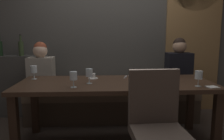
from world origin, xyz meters
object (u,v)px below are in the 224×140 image
espresso_cup (93,76)px  dessert_plate (137,76)px  dining_table (116,89)px  wine_glass_center_back (34,70)px  diner_redhead (41,69)px  wine_glass_end_right (199,76)px  chair_near_side (157,120)px  wine_glass_far_left (73,77)px  diner_bearded (179,66)px  wine_bottle_pale_label (21,48)px  wine_bottle_dark_red (0,48)px  banquette_bench (113,106)px  wine_glass_end_left (89,73)px  fork_on_table (125,77)px

espresso_cup → dessert_plate: bearing=6.4°
dining_table → espresso_cup: (-0.27, 0.21, 0.11)m
espresso_cup → wine_glass_center_back: bearing=179.9°
diner_redhead → wine_glass_end_right: 2.11m
chair_near_side → dessert_plate: 1.01m
wine_glass_center_back → wine_glass_far_left: same height
diner_bearded → wine_bottle_pale_label: wine_bottle_pale_label is taller
wine_glass_far_left → dessert_plate: bearing=35.1°
wine_bottle_dark_red → espresso_cup: (1.45, -0.83, -0.30)m
banquette_bench → wine_glass_end_left: wine_glass_end_left is taller
wine_glass_end_right → dessert_plate: (-0.56, 0.53, -0.10)m
diner_redhead → wine_glass_center_back: size_ratio=4.42×
wine_glass_end_left → espresso_cup: wine_glass_end_left is taller
wine_glass_end_left → wine_glass_center_back: (-0.68, 0.28, 0.00)m
dining_table → chair_near_side: 0.79m
banquette_bench → espresso_cup: size_ratio=20.83×
wine_glass_end_right → diner_redhead: bearing=152.2°
dining_table → wine_glass_center_back: 1.02m
dining_table → diner_redhead: (-1.02, 0.72, 0.14)m
diner_bearded → espresso_cup: 1.34m
wine_glass_end_left → fork_on_table: 0.57m
wine_glass_center_back → dining_table: bearing=-12.2°
wine_bottle_pale_label → dessert_plate: size_ratio=1.72×
wine_bottle_pale_label → chair_near_side: bearing=-45.8°
wine_glass_center_back → chair_near_side: bearing=-36.2°
diner_bearded → dessert_plate: size_ratio=4.11×
dining_table → banquette_bench: bearing=90.0°
diner_redhead → fork_on_table: bearing=-20.5°
wine_glass_center_back → dessert_plate: bearing=2.7°
wine_bottle_pale_label → wine_glass_far_left: bearing=-53.2°
dining_table → diner_bearded: bearing=36.0°
wine_bottle_dark_red → diner_redhead: bearing=-24.6°
wine_glass_center_back → dessert_plate: 1.27m
chair_near_side → wine_glass_center_back: (-1.27, 0.93, 0.29)m
wine_bottle_pale_label → wine_glass_end_right: size_ratio=1.99×
chair_near_side → diner_redhead: size_ratio=1.35×
banquette_bench → espresso_cup: 0.78m
dining_table → wine_glass_center_back: bearing=167.8°
diner_bearded → wine_bottle_dark_red: (-2.69, 0.33, 0.25)m
wine_glass_end_left → banquette_bench: bearing=68.7°
dining_table → banquette_bench: size_ratio=0.88×
banquette_bench → dining_table: bearing=-90.0°
banquette_bench → dessert_plate: dessert_plate is taller
wine_bottle_pale_label → wine_glass_end_left: wine_bottle_pale_label is taller
wine_bottle_dark_red → wine_glass_end_right: bearing=-26.9°
wine_bottle_dark_red → wine_bottle_pale_label: 0.33m
wine_bottle_pale_label → wine_glass_far_left: wine_bottle_pale_label is taller
diner_redhead → wine_bottle_pale_label: wine_bottle_pale_label is taller
espresso_cup → diner_redhead: bearing=146.0°
diner_bearded → espresso_cup: size_ratio=6.50×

